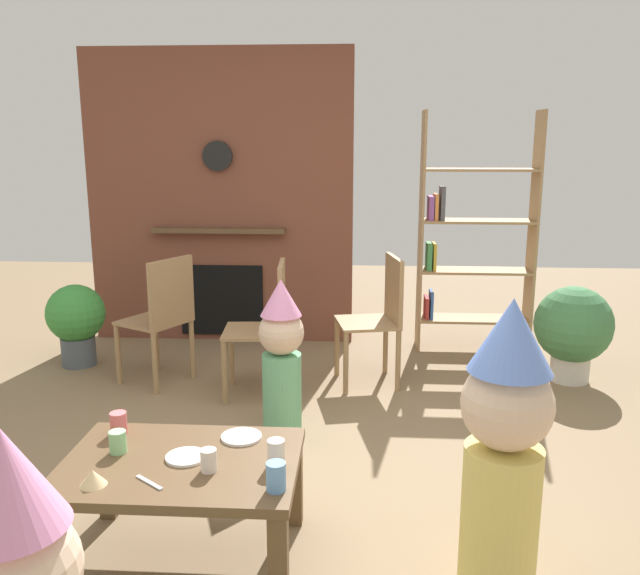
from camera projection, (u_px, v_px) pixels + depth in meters
name	position (u px, v px, depth m)	size (l,w,h in m)	color
ground_plane	(284.00, 496.00, 3.18)	(12.00, 12.00, 0.00)	#846B4C
brick_fireplace_feature	(221.00, 199.00, 5.50)	(2.20, 0.28, 2.40)	brown
bookshelf	(469.00, 240.00, 5.25)	(0.90, 0.28, 1.90)	#9E7A51
coffee_table	(181.00, 477.00, 2.63)	(0.94, 0.67, 0.44)	brown
paper_cup_near_left	(119.00, 423.00, 2.84)	(0.07, 0.07, 0.10)	#E5666B
paper_cup_near_right	(209.00, 460.00, 2.52)	(0.06, 0.06, 0.09)	silver
paper_cup_center	(118.00, 442.00, 2.67)	(0.07, 0.07, 0.09)	#8CD18C
paper_cup_far_left	(276.00, 477.00, 2.38)	(0.07, 0.07, 0.11)	#669EE0
paper_cup_far_right	(276.00, 453.00, 2.56)	(0.07, 0.07, 0.11)	silver
paper_plate_front	(186.00, 457.00, 2.63)	(0.16, 0.16, 0.01)	white
paper_plate_rear	(241.00, 437.00, 2.81)	(0.17, 0.17, 0.01)	white
birthday_cake_slice	(93.00, 477.00, 2.42)	(0.10, 0.10, 0.06)	#EAC68C
table_fork	(149.00, 482.00, 2.44)	(0.15, 0.02, 0.01)	silver
child_in_pink	(504.00, 450.00, 2.32)	(0.32, 0.32, 1.16)	#E0CC66
child_by_the_chairs	(282.00, 355.00, 3.72)	(0.26, 0.26, 0.93)	#66B27F
dining_chair_left	(163.00, 313.00, 4.55)	(0.54, 0.54, 0.90)	#9E7A51
dining_chair_middle	(268.00, 321.00, 4.35)	(0.43, 0.43, 0.90)	#9E7A51
dining_chair_right	(380.00, 312.00, 4.57)	(0.47, 0.47, 0.90)	#9E7A51
potted_plant_tall	(573.00, 328.00, 4.63)	(0.54, 0.54, 0.68)	beige
potted_plant_short	(76.00, 319.00, 4.96)	(0.43, 0.43, 0.62)	#4C5660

